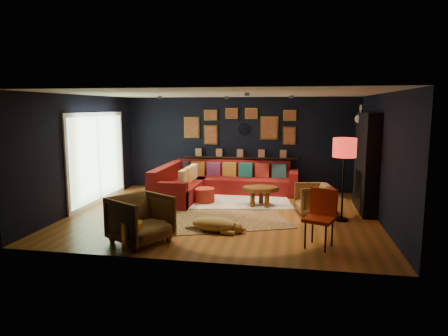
% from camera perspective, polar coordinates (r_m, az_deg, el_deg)
% --- Properties ---
extents(floor, '(6.50, 6.50, 0.00)m').
position_cam_1_polar(floor, '(8.80, -0.13, -6.61)').
color(floor, '#985223').
rests_on(floor, ground).
extents(room_walls, '(6.50, 6.50, 6.50)m').
position_cam_1_polar(room_walls, '(8.52, -0.13, 3.78)').
color(room_walls, black).
rests_on(room_walls, ground).
extents(sectional, '(3.41, 2.69, 0.86)m').
position_cam_1_polar(sectional, '(10.57, -1.66, -2.22)').
color(sectional, maroon).
rests_on(sectional, ground).
extents(ledge, '(3.20, 0.12, 0.04)m').
position_cam_1_polar(ledge, '(11.23, 2.31, 1.50)').
color(ledge, black).
rests_on(ledge, room_walls).
extents(gallery_wall, '(3.15, 0.04, 1.02)m').
position_cam_1_polar(gallery_wall, '(11.19, 2.30, 6.04)').
color(gallery_wall, gold).
rests_on(gallery_wall, room_walls).
extents(sunburst_mirror, '(0.47, 0.16, 0.47)m').
position_cam_1_polar(sunburst_mirror, '(11.18, 2.87, 5.48)').
color(sunburst_mirror, silver).
rests_on(sunburst_mirror, room_walls).
extents(fireplace, '(0.31, 1.60, 2.20)m').
position_cam_1_polar(fireplace, '(9.48, 19.63, 0.29)').
color(fireplace, black).
rests_on(fireplace, ground).
extents(deer_head, '(0.50, 0.28, 0.45)m').
position_cam_1_polar(deer_head, '(9.89, 19.72, 6.61)').
color(deer_head, white).
rests_on(deer_head, fireplace).
extents(sliding_door, '(0.06, 2.80, 2.20)m').
position_cam_1_polar(sliding_door, '(10.20, -17.57, 1.39)').
color(sliding_door, white).
rests_on(sliding_door, ground).
extents(ceiling_spots, '(3.30, 2.50, 0.06)m').
position_cam_1_polar(ceiling_spots, '(9.28, 0.76, 10.15)').
color(ceiling_spots, black).
rests_on(ceiling_spots, room_walls).
extents(shag_rug, '(2.78, 2.23, 0.03)m').
position_cam_1_polar(shag_rug, '(10.02, 2.06, -4.62)').
color(shag_rug, silver).
rests_on(shag_rug, ground).
extents(leopard_rug, '(3.18, 2.75, 0.02)m').
position_cam_1_polar(leopard_rug, '(8.42, -0.56, -7.27)').
color(leopard_rug, tan).
rests_on(leopard_rug, ground).
extents(coffee_table, '(0.99, 0.82, 0.44)m').
position_cam_1_polar(coffee_table, '(9.38, 5.22, -3.24)').
color(coffee_table, '#593812').
rests_on(coffee_table, shag_rug).
extents(pouf, '(0.51, 0.51, 0.33)m').
position_cam_1_polar(pouf, '(9.77, -2.85, -3.87)').
color(pouf, '#9F271A').
rests_on(pouf, shag_rug).
extents(armchair_left, '(1.16, 1.18, 0.91)m').
position_cam_1_polar(armchair_left, '(7.07, -11.83, -6.83)').
color(armchair_left, '#C78942').
rests_on(armchair_left, ground).
extents(armchair_right, '(0.79, 0.83, 0.73)m').
position_cam_1_polar(armchair_right, '(8.95, 12.65, -4.16)').
color(armchair_right, '#C78942').
rests_on(armchair_right, ground).
extents(gold_stool, '(0.36, 0.36, 0.45)m').
position_cam_1_polar(gold_stool, '(6.88, -12.97, -9.30)').
color(gold_stool, gold).
rests_on(gold_stool, ground).
extents(orange_chair, '(0.60, 0.60, 0.97)m').
position_cam_1_polar(orange_chair, '(6.89, 13.71, -6.25)').
color(orange_chair, black).
rests_on(orange_chair, ground).
extents(floor_lamp, '(0.47, 0.47, 1.71)m').
position_cam_1_polar(floor_lamp, '(8.41, 16.83, 2.32)').
color(floor_lamp, black).
rests_on(floor_lamp, ground).
extents(dog, '(1.25, 0.73, 0.37)m').
position_cam_1_polar(dog, '(7.55, -1.47, -7.63)').
color(dog, olive).
rests_on(dog, leopard_rug).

